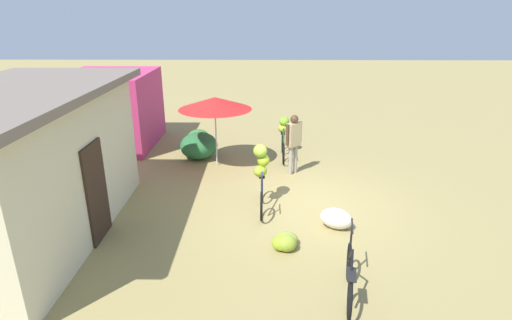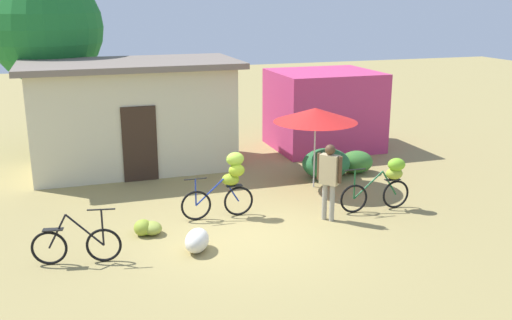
# 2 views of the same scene
# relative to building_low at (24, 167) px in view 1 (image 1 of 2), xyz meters

# --- Properties ---
(ground_plane) EXTENTS (60.00, 60.00, 0.00)m
(ground_plane) POSITION_rel_building_low_xyz_m (1.50, -5.67, -1.53)
(ground_plane) COLOR #96854F
(building_low) EXTENTS (5.92, 3.15, 3.03)m
(building_low) POSITION_rel_building_low_xyz_m (0.00, 0.00, 0.00)
(building_low) COLOR beige
(building_low) RESTS_ON ground
(shop_pink) EXTENTS (3.20, 2.80, 2.47)m
(shop_pink) POSITION_rel_building_low_xyz_m (6.09, 0.46, -0.30)
(shop_pink) COLOR #C2366C
(shop_pink) RESTS_ON ground
(hedge_bush_front_left) EXTENTS (1.30, 1.16, 0.80)m
(hedge_bush_front_left) POSITION_rel_building_low_xyz_m (4.77, -2.65, -1.13)
(hedge_bush_front_left) COLOR #276837
(hedge_bush_front_left) RESTS_ON ground
(hedge_bush_front_right) EXTENTS (0.92, 0.77, 0.62)m
(hedge_bush_front_right) POSITION_rel_building_low_xyz_m (5.77, -2.47, -1.22)
(hedge_bush_front_right) COLOR #397730
(hedge_bush_front_right) RESTS_ON ground
(market_umbrella) EXTENTS (2.11, 2.11, 2.06)m
(market_umbrella) POSITION_rel_building_low_xyz_m (4.14, -3.27, 0.35)
(market_umbrella) COLOR beige
(market_umbrella) RESTS_ON ground
(bicycle_leftmost) EXTENTS (1.60, 0.35, 1.03)m
(bicycle_leftmost) POSITION_rel_building_low_xyz_m (-1.77, -6.02, -1.17)
(bicycle_leftmost) COLOR black
(bicycle_leftmost) RESTS_ON ground
(bicycle_near_pile) EXTENTS (1.64, 0.43, 1.45)m
(bicycle_near_pile) POSITION_rel_building_low_xyz_m (1.50, -4.60, -0.69)
(bicycle_near_pile) COLOR black
(bicycle_near_pile) RESTS_ON ground
(bicycle_center_loaded) EXTENTS (1.73, 0.40, 1.21)m
(bicycle_center_loaded) POSITION_rel_building_low_xyz_m (5.04, -5.30, -0.82)
(bicycle_center_loaded) COLOR black
(bicycle_center_loaded) RESTS_ON ground
(banana_pile_on_ground) EXTENTS (0.69, 0.63, 0.33)m
(banana_pile_on_ground) POSITION_rel_building_low_xyz_m (-0.39, -5.06, -1.39)
(banana_pile_on_ground) COLOR #88BC2B
(banana_pile_on_ground) RESTS_ON ground
(produce_sack) EXTENTS (0.71, 0.82, 0.44)m
(produce_sack) POSITION_rel_building_low_xyz_m (0.42, -6.20, -1.31)
(produce_sack) COLOR silver
(produce_sack) RESTS_ON ground
(person_vendor) EXTENTS (0.41, 0.47, 1.70)m
(person_vendor) POSITION_rel_building_low_xyz_m (3.50, -5.50, -0.49)
(person_vendor) COLOR gray
(person_vendor) RESTS_ON ground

